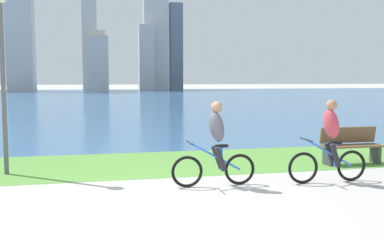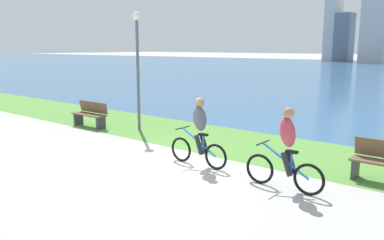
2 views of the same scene
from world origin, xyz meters
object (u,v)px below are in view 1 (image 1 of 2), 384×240
Objects in this scene: cyclist_lead at (216,144)px; cyclist_trailing at (330,141)px; lamppost_tall at (2,55)px; bench_far_along_path at (351,146)px.

cyclist_trailing is at bearing -4.64° from cyclist_lead.
cyclist_lead is at bearing -25.62° from lamppost_tall.
cyclist_lead is at bearing -158.88° from bench_far_along_path.
lamppost_tall is at bearing 161.35° from cyclist_trailing.
lamppost_tall is (-8.06, 0.53, 2.14)m from bench_far_along_path.
cyclist_lead reaches higher than bench_far_along_path.
cyclist_lead is 0.98× the size of cyclist_trailing.
bench_far_along_path is 8.35m from lamppost_tall.
cyclist_lead is 4.15m from bench_far_along_path.
bench_far_along_path is at bearing -3.73° from lamppost_tall.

